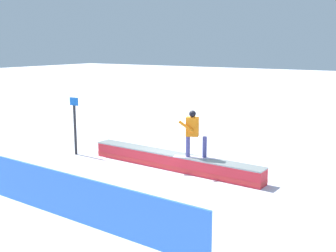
{
  "coord_description": "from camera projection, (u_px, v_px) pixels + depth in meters",
  "views": [
    {
      "loc": [
        -7.24,
        11.55,
        4.12
      ],
      "look_at": [
        -0.45,
        1.02,
        1.69
      ],
      "focal_mm": 44.8,
      "sensor_mm": 36.0,
      "label": 1
    }
  ],
  "objects": [
    {
      "name": "ground_plane",
      "position": [
        173.0,
        169.0,
        14.16
      ],
      "size": [
        120.0,
        120.0,
        0.0
      ],
      "primitive_type": "plane",
      "color": "white"
    },
    {
      "name": "grind_box",
      "position": [
        173.0,
        162.0,
        14.12
      ],
      "size": [
        6.54,
        0.9,
        0.54
      ],
      "color": "red",
      "rests_on": "ground_plane"
    },
    {
      "name": "snowboarder",
      "position": [
        193.0,
        132.0,
        13.4
      ],
      "size": [
        1.46,
        0.8,
        1.54
      ],
      "color": "silver",
      "rests_on": "grind_box"
    },
    {
      "name": "safety_fence",
      "position": [
        66.0,
        196.0,
        10.05
      ],
      "size": [
        8.01,
        0.44,
        1.14
      ],
      "primitive_type": "cube",
      "rotation": [
        0.0,
        0.0,
        -0.05
      ],
      "color": "#3A7BEE",
      "rests_on": "ground_plane"
    },
    {
      "name": "trail_marker",
      "position": [
        75.0,
        124.0,
        15.83
      ],
      "size": [
        0.4,
        0.1,
        2.19
      ],
      "color": "#262628",
      "rests_on": "ground_plane"
    }
  ]
}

